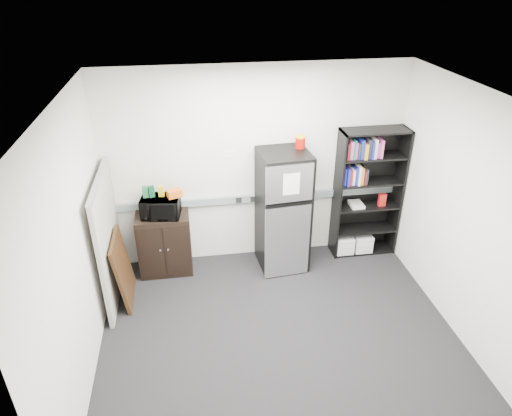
% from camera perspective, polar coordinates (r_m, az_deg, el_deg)
% --- Properties ---
extents(floor, '(4.00, 4.00, 0.00)m').
position_cam_1_polar(floor, '(5.39, 3.03, -15.79)').
color(floor, black).
rests_on(floor, ground).
extents(wall_back, '(4.00, 0.02, 2.70)m').
position_cam_1_polar(wall_back, '(6.08, 0.04, 5.15)').
color(wall_back, silver).
rests_on(wall_back, floor).
extents(wall_right, '(0.02, 3.50, 2.70)m').
position_cam_1_polar(wall_right, '(5.31, 25.10, -1.42)').
color(wall_right, silver).
rests_on(wall_right, floor).
extents(wall_left, '(0.02, 3.50, 2.70)m').
position_cam_1_polar(wall_left, '(4.61, -21.78, -5.31)').
color(wall_left, silver).
rests_on(wall_left, floor).
extents(ceiling, '(4.00, 3.50, 0.02)m').
position_cam_1_polar(ceiling, '(4.00, 4.03, 13.10)').
color(ceiling, white).
rests_on(ceiling, wall_back).
extents(electrical_raceway, '(3.92, 0.05, 0.10)m').
position_cam_1_polar(electrical_raceway, '(6.24, 0.08, 1.25)').
color(electrical_raceway, gray).
rests_on(electrical_raceway, wall_back).
extents(wall_note, '(0.14, 0.00, 0.10)m').
position_cam_1_polar(wall_note, '(5.95, -3.31, 6.68)').
color(wall_note, white).
rests_on(wall_note, wall_back).
extents(bookshelf, '(0.90, 0.34, 1.85)m').
position_cam_1_polar(bookshelf, '(6.46, 13.62, 2.11)').
color(bookshelf, black).
rests_on(bookshelf, floor).
extents(cubicle_partition, '(0.06, 1.30, 1.62)m').
position_cam_1_polar(cubicle_partition, '(5.76, -17.93, -3.81)').
color(cubicle_partition, gray).
rests_on(cubicle_partition, floor).
extents(cabinet, '(0.69, 0.46, 0.86)m').
position_cam_1_polar(cabinet, '(6.24, -11.32, -4.35)').
color(cabinet, black).
rests_on(cabinet, floor).
extents(microwave, '(0.52, 0.39, 0.27)m').
position_cam_1_polar(microwave, '(5.94, -11.84, 0.15)').
color(microwave, black).
rests_on(microwave, cabinet).
extents(snack_box_a, '(0.08, 0.06, 0.15)m').
position_cam_1_polar(snack_box_a, '(5.90, -13.68, 1.97)').
color(snack_box_a, '#18562E').
rests_on(snack_box_a, microwave).
extents(snack_box_b, '(0.08, 0.07, 0.15)m').
position_cam_1_polar(snack_box_b, '(5.89, -12.93, 2.03)').
color(snack_box_b, '#0D3B24').
rests_on(snack_box_b, microwave).
extents(snack_box_c, '(0.08, 0.06, 0.14)m').
position_cam_1_polar(snack_box_c, '(5.88, -11.76, 2.07)').
color(snack_box_c, gold).
rests_on(snack_box_c, microwave).
extents(snack_bag, '(0.20, 0.15, 0.10)m').
position_cam_1_polar(snack_bag, '(5.84, -10.15, 1.81)').
color(snack_bag, '#DD5C16').
rests_on(snack_bag, microwave).
extents(refrigerator, '(0.68, 0.70, 1.67)m').
position_cam_1_polar(refrigerator, '(6.07, 3.38, -0.39)').
color(refrigerator, black).
rests_on(refrigerator, floor).
extents(coffee_can, '(0.13, 0.13, 0.18)m').
position_cam_1_polar(coffee_can, '(5.85, 5.56, 8.32)').
color(coffee_can, '#A10E07').
rests_on(coffee_can, refrigerator).
extents(framed_poster, '(0.15, 0.69, 0.89)m').
position_cam_1_polar(framed_poster, '(5.85, -16.25, -7.34)').
color(framed_poster, black).
rests_on(framed_poster, floor).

